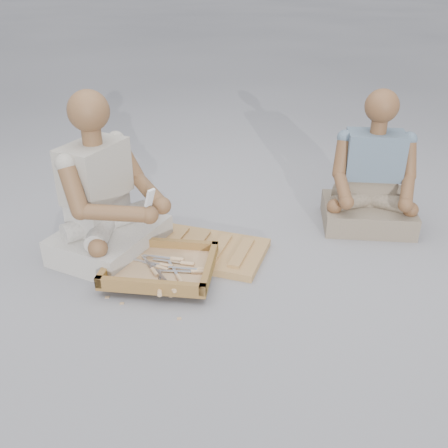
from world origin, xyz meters
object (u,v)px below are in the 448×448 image
(tool_tray, at_px, (160,267))
(craftsman, at_px, (105,202))
(carved_panel, at_px, (208,251))
(companion, at_px, (371,183))

(tool_tray, height_order, craftsman, craftsman)
(carved_panel, relative_size, companion, 0.75)
(carved_panel, xyz_separation_m, craftsman, (-0.52, -0.16, 0.29))
(carved_panel, distance_m, tool_tray, 0.34)
(carved_panel, height_order, craftsman, craftsman)
(carved_panel, bearing_deg, companion, 40.32)
(carved_panel, height_order, tool_tray, tool_tray)
(craftsman, bearing_deg, companion, 128.86)
(tool_tray, relative_size, companion, 0.75)
(carved_panel, xyz_separation_m, tool_tray, (-0.14, -0.30, 0.04))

